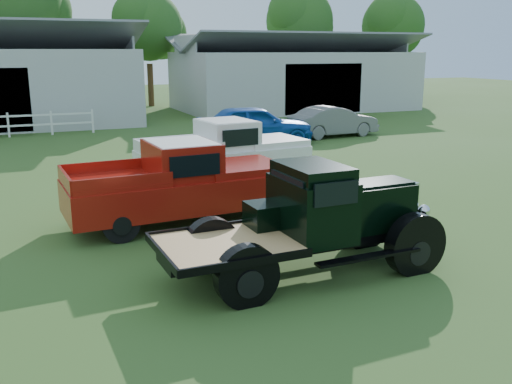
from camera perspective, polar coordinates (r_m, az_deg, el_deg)
name	(u,v)px	position (r m, az deg, el deg)	size (l,w,h in m)	color
ground	(269,254)	(12.04, 1.35, -6.22)	(120.00, 120.00, 0.00)	#36571D
shed_right	(293,72)	(41.73, 3.75, 11.87)	(16.80, 9.20, 5.20)	#9D9D9D
tree_b	(16,26)	(44.33, -22.86, 15.04)	(6.90, 6.90, 11.50)	#345723
tree_c	(149,45)	(44.36, -10.66, 14.24)	(5.40, 5.40, 9.00)	#345723
tree_d	(299,39)	(49.76, 4.33, 14.97)	(6.00, 6.00, 10.00)	#345723
tree_e	(392,43)	(52.24, 13.46, 14.32)	(5.70, 5.70, 9.50)	#345723
vintage_flatbed	(307,220)	(10.76, 5.08, -2.81)	(5.36, 2.12, 2.12)	black
red_pickup	(178,182)	(14.08, -7.79, 0.99)	(5.61, 2.16, 2.05)	#99160D
white_pickup	(224,153)	(17.94, -3.22, 3.87)	(5.49, 2.13, 2.02)	white
misc_car_blue	(255,125)	(25.82, -0.14, 6.74)	(2.10, 5.22, 1.78)	#164CA4
misc_car_grey	(333,121)	(28.49, 7.75, 7.01)	(1.57, 4.49, 1.48)	slate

